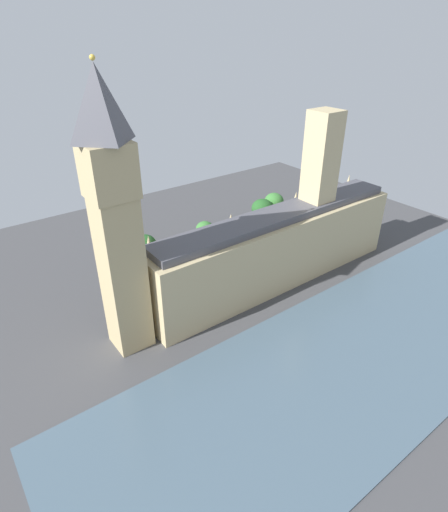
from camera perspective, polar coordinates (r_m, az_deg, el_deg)
ground_plane at (r=99.39m, az=6.25°, el=-2.87°), size 134.52×134.52×0.00m
river_thames at (r=84.76m, az=19.96°, el=-11.14°), size 34.39×121.06×0.25m
parliament_building at (r=94.15m, az=7.93°, el=1.83°), size 10.32×64.52×37.34m
clock_tower at (r=68.70m, az=-14.80°, el=4.97°), size 7.43×7.43×49.29m
car_blue_far_end at (r=119.75m, az=11.04°, el=3.14°), size 2.04×4.45×1.74m
car_yellow_cab_by_river_gate at (r=115.08m, az=7.53°, el=2.32°), size 2.10×4.31×1.74m
double_decker_bus_corner at (r=105.15m, az=-0.11°, el=0.92°), size 2.84×10.55×4.75m
double_decker_bus_near_tower at (r=97.98m, az=-5.25°, el=-1.52°), size 2.76×10.53×4.75m
pedestrian_opposite_hall at (r=110.87m, az=9.48°, el=0.95°), size 0.63×0.66×1.57m
plane_tree_kerbside at (r=108.55m, az=-2.65°, el=3.73°), size 4.77×4.77×7.89m
plane_tree_trailing at (r=119.79m, az=5.33°, el=6.56°), size 6.30×6.30×9.26m
plane_tree_midblock at (r=123.09m, az=6.92°, el=7.52°), size 5.61×5.61×9.79m
plane_tree_leading at (r=99.99m, az=-10.87°, el=1.55°), size 5.52×5.52×9.35m
street_lamp_under_trees at (r=129.18m, az=9.57°, el=6.96°), size 0.56×0.56×6.22m
street_lamp_slot_10 at (r=117.56m, az=3.99°, el=4.99°), size 0.56×0.56×6.21m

